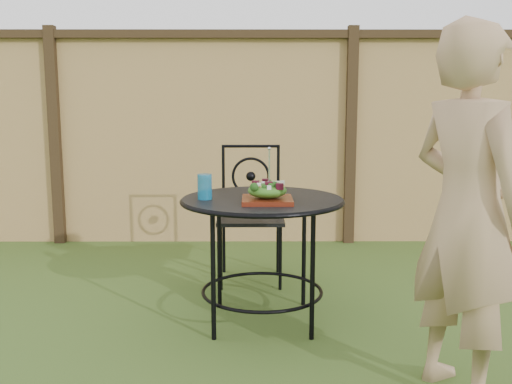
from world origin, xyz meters
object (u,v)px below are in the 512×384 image
patio_table (262,222)px  salad_plate (267,200)px  diner (467,214)px  patio_chair (251,209)px

patio_table → salad_plate: (0.02, -0.14, 0.15)m
diner → patio_table: bearing=18.8°
patio_chair → salad_plate: patio_chair is taller
salad_plate → patio_table: bearing=100.1°
diner → salad_plate: 1.07m
patio_chair → diner: 1.89m
salad_plate → diner: bearing=-39.6°
diner → salad_plate: diner is taller
patio_table → patio_chair: 0.82m
patio_table → diner: diner is taller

